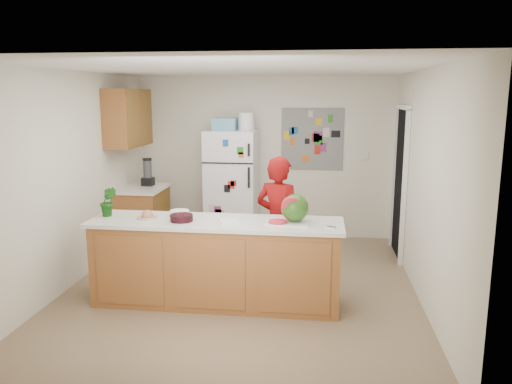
# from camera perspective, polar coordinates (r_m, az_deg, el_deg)

# --- Properties ---
(floor) EXTENTS (4.00, 4.50, 0.02)m
(floor) POSITION_cam_1_polar(r_m,az_deg,el_deg) (6.00, -1.59, -10.79)
(floor) COLOR brown
(floor) RESTS_ON ground
(wall_back) EXTENTS (4.00, 0.02, 2.50)m
(wall_back) POSITION_cam_1_polar(r_m,az_deg,el_deg) (7.87, 0.92, 3.98)
(wall_back) COLOR beige
(wall_back) RESTS_ON ground
(wall_left) EXTENTS (0.02, 4.50, 2.50)m
(wall_left) POSITION_cam_1_polar(r_m,az_deg,el_deg) (6.29, -20.07, 1.48)
(wall_left) COLOR beige
(wall_left) RESTS_ON ground
(wall_right) EXTENTS (0.02, 4.50, 2.50)m
(wall_right) POSITION_cam_1_polar(r_m,az_deg,el_deg) (5.70, 18.73, 0.64)
(wall_right) COLOR beige
(wall_right) RESTS_ON ground
(ceiling) EXTENTS (4.00, 4.50, 0.02)m
(ceiling) POSITION_cam_1_polar(r_m,az_deg,el_deg) (5.58, -1.73, 14.01)
(ceiling) COLOR white
(ceiling) RESTS_ON wall_back
(doorway) EXTENTS (0.03, 0.85, 2.04)m
(doorway) POSITION_cam_1_polar(r_m,az_deg,el_deg) (7.14, 16.19, 0.93)
(doorway) COLOR black
(doorway) RESTS_ON ground
(peninsula_base) EXTENTS (2.60, 0.62, 0.88)m
(peninsula_base) POSITION_cam_1_polar(r_m,az_deg,el_deg) (5.42, -4.56, -8.20)
(peninsula_base) COLOR brown
(peninsula_base) RESTS_ON floor
(peninsula_top) EXTENTS (2.68, 0.70, 0.04)m
(peninsula_top) POSITION_cam_1_polar(r_m,az_deg,el_deg) (5.28, -4.63, -3.48)
(peninsula_top) COLOR silver
(peninsula_top) RESTS_ON peninsula_base
(side_counter_base) EXTENTS (0.60, 0.80, 0.86)m
(side_counter_base) POSITION_cam_1_polar(r_m,az_deg,el_deg) (7.53, -12.80, -2.98)
(side_counter_base) COLOR brown
(side_counter_base) RESTS_ON floor
(side_counter_top) EXTENTS (0.64, 0.84, 0.04)m
(side_counter_top) POSITION_cam_1_polar(r_m,az_deg,el_deg) (7.44, -12.95, 0.39)
(side_counter_top) COLOR silver
(side_counter_top) RESTS_ON side_counter_base
(upper_cabinets) EXTENTS (0.35, 1.00, 0.80)m
(upper_cabinets) POSITION_cam_1_polar(r_m,az_deg,el_deg) (7.32, -14.40, 8.20)
(upper_cabinets) COLOR brown
(upper_cabinets) RESTS_ON wall_left
(refrigerator) EXTENTS (0.75, 0.70, 1.70)m
(refrigerator) POSITION_cam_1_polar(r_m,az_deg,el_deg) (7.62, -2.78, 0.69)
(refrigerator) COLOR silver
(refrigerator) RESTS_ON floor
(fridge_top_bin) EXTENTS (0.35, 0.28, 0.18)m
(fridge_top_bin) POSITION_cam_1_polar(r_m,az_deg,el_deg) (7.53, -3.60, 7.76)
(fridge_top_bin) COLOR #5999B2
(fridge_top_bin) RESTS_ON refrigerator
(photo_collage) EXTENTS (0.95, 0.01, 0.95)m
(photo_collage) POSITION_cam_1_polar(r_m,az_deg,el_deg) (7.77, 6.44, 6.04)
(photo_collage) COLOR slate
(photo_collage) RESTS_ON wall_back
(person) EXTENTS (0.66, 0.55, 1.55)m
(person) POSITION_cam_1_polar(r_m,az_deg,el_deg) (5.76, 2.61, -3.51)
(person) COLOR #6F0909
(person) RESTS_ON floor
(blender_appliance) EXTENTS (0.12, 0.12, 0.38)m
(blender_appliance) POSITION_cam_1_polar(r_m,az_deg,el_deg) (7.52, -12.28, 2.16)
(blender_appliance) COLOR black
(blender_appliance) RESTS_ON side_counter_top
(cutting_board) EXTENTS (0.47, 0.37, 0.01)m
(cutting_board) POSITION_cam_1_polar(r_m,az_deg,el_deg) (5.18, 3.74, -3.47)
(cutting_board) COLOR white
(cutting_board) RESTS_ON peninsula_top
(watermelon) EXTENTS (0.29, 0.29, 0.29)m
(watermelon) POSITION_cam_1_polar(r_m,az_deg,el_deg) (5.16, 4.44, -1.84)
(watermelon) COLOR #28560F
(watermelon) RESTS_ON cutting_board
(watermelon_slice) EXTENTS (0.19, 0.19, 0.02)m
(watermelon_slice) POSITION_cam_1_polar(r_m,az_deg,el_deg) (5.13, 2.49, -3.39)
(watermelon_slice) COLOR red
(watermelon_slice) RESTS_ON cutting_board
(cherry_bowl) EXTENTS (0.28, 0.28, 0.07)m
(cherry_bowl) POSITION_cam_1_polar(r_m,az_deg,el_deg) (5.29, -8.51, -2.93)
(cherry_bowl) COLOR black
(cherry_bowl) RESTS_ON peninsula_top
(white_bowl) EXTENTS (0.23, 0.23, 0.06)m
(white_bowl) POSITION_cam_1_polar(r_m,az_deg,el_deg) (5.53, -8.73, -2.39)
(white_bowl) COLOR white
(white_bowl) RESTS_ON peninsula_top
(cobalt_bowl) EXTENTS (0.14, 0.14, 0.05)m
(cobalt_bowl) POSITION_cam_1_polar(r_m,az_deg,el_deg) (5.29, -8.58, -3.04)
(cobalt_bowl) COLOR navy
(cobalt_bowl) RESTS_ON peninsula_top
(plate) EXTENTS (0.24, 0.24, 0.02)m
(plate) POSITION_cam_1_polar(r_m,az_deg,el_deg) (5.48, -12.32, -2.86)
(plate) COLOR #C1B392
(plate) RESTS_ON peninsula_top
(paper_towel) EXTENTS (0.25, 0.24, 0.02)m
(paper_towel) POSITION_cam_1_polar(r_m,az_deg,el_deg) (5.20, -3.07, -3.37)
(paper_towel) COLOR white
(paper_towel) RESTS_ON peninsula_top
(keys) EXTENTS (0.10, 0.07, 0.01)m
(keys) POSITION_cam_1_polar(r_m,az_deg,el_deg) (5.04, 8.55, -3.98)
(keys) COLOR gray
(keys) RESTS_ON peninsula_top
(potted_plant) EXTENTS (0.21, 0.19, 0.33)m
(potted_plant) POSITION_cam_1_polar(r_m,az_deg,el_deg) (5.66, -16.54, -1.03)
(potted_plant) COLOR #103A15
(potted_plant) RESTS_ON peninsula_top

